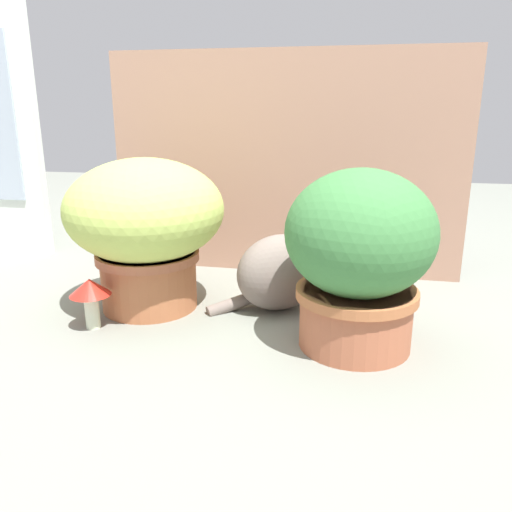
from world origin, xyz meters
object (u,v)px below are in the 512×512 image
at_px(cat, 285,268).
at_px(grass_planter, 146,224).
at_px(leafy_planter, 359,254).
at_px(mushroom_ornament_red, 90,292).

bearing_deg(cat, grass_planter, -169.82).
xyz_separation_m(leafy_planter, mushroom_ornament_red, (-0.68, -0.03, -0.13)).
bearing_deg(leafy_planter, mushroom_ornament_red, -177.07).
distance_m(leafy_planter, mushroom_ornament_red, 0.69).
bearing_deg(leafy_planter, cat, 134.37).
bearing_deg(grass_planter, leafy_planter, -13.11).
distance_m(leafy_planter, cat, 0.31).
bearing_deg(grass_planter, cat, 10.18).
distance_m(grass_planter, leafy_planter, 0.61).
bearing_deg(mushroom_ornament_red, cat, 26.86).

